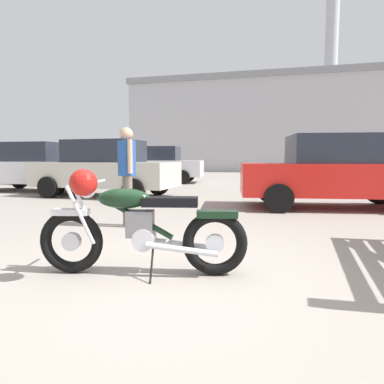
{
  "coord_description": "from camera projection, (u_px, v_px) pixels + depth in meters",
  "views": [
    {
      "loc": [
        0.99,
        -3.08,
        1.16
      ],
      "look_at": [
        0.04,
        1.14,
        0.73
      ],
      "focal_mm": 32.45,
      "sensor_mm": 36.0,
      "label": 1
    }
  ],
  "objects": [
    {
      "name": "ground_plane",
      "position": [
        161.0,
        279.0,
        3.32
      ],
      "size": [
        80.0,
        80.0,
        0.0
      ],
      "primitive_type": "plane",
      "color": "gray"
    },
    {
      "name": "vintage_motorcycle",
      "position": [
        136.0,
        226.0,
        3.41
      ],
      "size": [
        2.07,
        0.75,
        1.07
      ],
      "rotation": [
        0.0,
        0.0,
        3.31
      ],
      "color": "black",
      "rests_on": "ground_plane"
    },
    {
      "name": "bystander",
      "position": [
        127.0,
        166.0,
        5.79
      ],
      "size": [
        0.32,
        0.37,
        1.66
      ],
      "rotation": [
        0.0,
        0.0,
        3.83
      ],
      "color": "#706656",
      "rests_on": "ground_plane"
    },
    {
      "name": "blue_hatchback_right",
      "position": [
        61.0,
        165.0,
        15.15
      ],
      "size": [
        4.23,
        1.97,
        1.67
      ],
      "rotation": [
        0.0,
        0.0,
        3.12
      ],
      "color": "black",
      "rests_on": "ground_plane"
    },
    {
      "name": "dark_sedan_left",
      "position": [
        105.0,
        169.0,
        10.31
      ],
      "size": [
        4.32,
        2.18,
        1.67
      ],
      "rotation": [
        0.0,
        0.0,
        -0.08
      ],
      "color": "black",
      "rests_on": "ground_plane"
    },
    {
      "name": "pale_sedan_back",
      "position": [
        334.0,
        172.0,
        7.92
      ],
      "size": [
        4.37,
        2.28,
        1.67
      ],
      "rotation": [
        0.0,
        0.0,
        0.11
      ],
      "color": "black",
      "rests_on": "ground_plane"
    },
    {
      "name": "silver_sedan_mid",
      "position": [
        378.0,
        164.0,
        16.36
      ],
      "size": [
        4.38,
        2.3,
        1.67
      ],
      "rotation": [
        0.0,
        0.0,
        0.12
      ],
      "color": "black",
      "rests_on": "ground_plane"
    },
    {
      "name": "red_hatchback_near",
      "position": [
        157.0,
        165.0,
        16.11
      ],
      "size": [
        4.33,
        2.2,
        1.67
      ],
      "rotation": [
        0.0,
        0.0,
        3.23
      ],
      "color": "black",
      "rests_on": "ground_plane"
    },
    {
      "name": "white_estate_far",
      "position": [
        35.0,
        167.0,
        11.92
      ],
      "size": [
        4.21,
        1.94,
        1.67
      ],
      "rotation": [
        0.0,
        0.0,
        -0.01
      ],
      "color": "black",
      "rests_on": "ground_plane"
    },
    {
      "name": "industrial_building",
      "position": [
        266.0,
        128.0,
        32.68
      ],
      "size": [
        23.08,
        12.99,
        16.18
      ],
      "rotation": [
        0.0,
        0.0,
        -0.04
      ],
      "color": "#B2B2B7",
      "rests_on": "ground_plane"
    }
  ]
}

